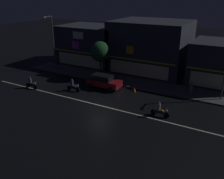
{
  "coord_description": "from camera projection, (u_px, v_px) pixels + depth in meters",
  "views": [
    {
      "loc": [
        12.56,
        -19.58,
        11.07
      ],
      "look_at": [
        0.53,
        1.8,
        1.29
      ],
      "focal_mm": 38.93,
      "sensor_mm": 36.0,
      "label": 1
    }
  ],
  "objects": [
    {
      "name": "ground_plane",
      "position": [
        99.0,
        105.0,
        25.67
      ],
      "size": [
        140.0,
        140.0,
        0.0
      ],
      "primitive_type": "plane",
      "color": "black"
    },
    {
      "name": "lane_divider_stripe",
      "position": [
        99.0,
        105.0,
        25.67
      ],
      "size": [
        31.16,
        0.16,
        0.01
      ],
      "primitive_type": "cube",
      "color": "beige",
      "rests_on": "ground"
    },
    {
      "name": "sidewalk_far",
      "position": [
        132.0,
        82.0,
        32.2
      ],
      "size": [
        32.8,
        3.88,
        0.14
      ],
      "primitive_type": "cube",
      "color": "#424447",
      "rests_on": "ground"
    },
    {
      "name": "storefront_left_block",
      "position": [
        93.0,
        45.0,
        40.14
      ],
      "size": [
        10.27,
        7.59,
        6.2
      ],
      "color": "#2D333D",
      "rests_on": "ground"
    },
    {
      "name": "storefront_center_block",
      "position": [
        220.0,
        63.0,
        31.15
      ],
      "size": [
        7.02,
        7.17,
        5.45
      ],
      "color": "#2D333D",
      "rests_on": "ground"
    },
    {
      "name": "storefront_right_block",
      "position": [
        151.0,
        46.0,
        36.09
      ],
      "size": [
        10.7,
        9.2,
        7.4
      ],
      "color": "#2D333D",
      "rests_on": "ground"
    },
    {
      "name": "streetlamp_west",
      "position": [
        52.0,
        39.0,
        35.94
      ],
      "size": [
        0.44,
        1.64,
        7.93
      ],
      "color": "#47494C",
      "rests_on": "sidewalk_far"
    },
    {
      "name": "pedestrian_on_sidewalk",
      "position": [
        191.0,
        88.0,
        27.63
      ],
      "size": [
        0.34,
        0.34,
        1.77
      ],
      "rotation": [
        0.0,
        0.0,
        0.93
      ],
      "color": "#4C664C",
      "rests_on": "sidewalk_far"
    },
    {
      "name": "street_tree",
      "position": [
        100.0,
        52.0,
        32.51
      ],
      "size": [
        2.74,
        2.74,
        4.98
      ],
      "color": "#473323",
      "rests_on": "sidewalk_far"
    },
    {
      "name": "parked_car_near_kerb",
      "position": [
        104.0,
        81.0,
        30.18
      ],
      "size": [
        4.3,
        1.98,
        1.67
      ],
      "color": "maroon",
      "rests_on": "ground"
    },
    {
      "name": "motorcycle_lead",
      "position": [
        31.0,
        83.0,
        30.07
      ],
      "size": [
        1.9,
        0.6,
        1.52
      ],
      "rotation": [
        0.0,
        0.0,
        0.05
      ],
      "color": "black",
      "rests_on": "ground"
    },
    {
      "name": "motorcycle_following",
      "position": [
        73.0,
        86.0,
        29.25
      ],
      "size": [
        1.9,
        0.6,
        1.52
      ],
      "rotation": [
        0.0,
        0.0,
        -0.07
      ],
      "color": "black",
      "rests_on": "ground"
    },
    {
      "name": "motorcycle_opposite_lane",
      "position": [
        160.0,
        110.0,
        23.21
      ],
      "size": [
        1.9,
        0.6,
        1.52
      ],
      "rotation": [
        0.0,
        0.0,
        0.1
      ],
      "color": "black",
      "rests_on": "ground"
    },
    {
      "name": "traffic_cone",
      "position": [
        134.0,
        89.0,
        29.18
      ],
      "size": [
        0.36,
        0.36,
        0.55
      ],
      "primitive_type": "cone",
      "color": "orange",
      "rests_on": "ground"
    }
  ]
}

